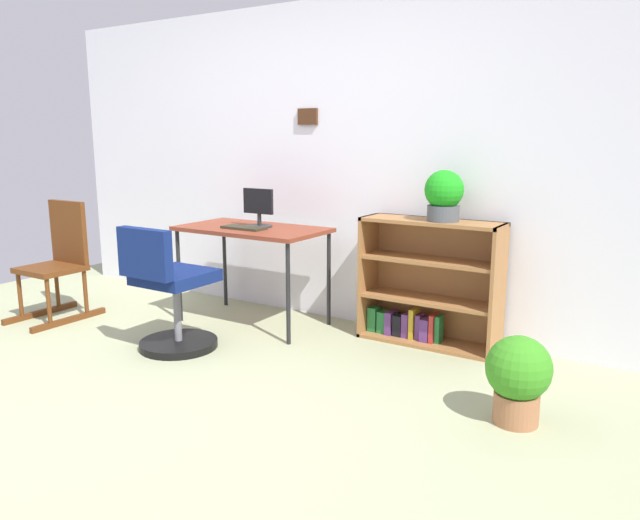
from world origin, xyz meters
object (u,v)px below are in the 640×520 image
object	(u,v)px
rocking_chair	(59,260)
office_chair	(170,296)
keyboard	(244,228)
potted_plant_on_shelf	(444,195)
desk	(252,235)
bookshelf_low	(429,287)
potted_plant_floor	(518,376)
monitor	(259,209)

from	to	relation	value
rocking_chair	office_chair	bearing A→B (deg)	-4.09
keyboard	potted_plant_on_shelf	size ratio (longest dim) A/B	1.00
desk	potted_plant_on_shelf	world-z (taller)	potted_plant_on_shelf
office_chair	bookshelf_low	distance (m)	1.74
desk	bookshelf_low	xyz separation A→B (m)	(1.29, 0.30, -0.29)
desk	potted_plant_floor	distance (m)	2.28
potted_plant_on_shelf	potted_plant_floor	xyz separation A→B (m)	(0.75, -0.86, -0.78)
monitor	desk	bearing A→B (deg)	-137.34
keyboard	bookshelf_low	xyz separation A→B (m)	(1.29, 0.40, -0.36)
keyboard	office_chair	xyz separation A→B (m)	(-0.08, -0.68, -0.38)
monitor	potted_plant_on_shelf	size ratio (longest dim) A/B	0.86
rocking_chair	bookshelf_low	size ratio (longest dim) A/B	0.95
desk	monitor	size ratio (longest dim) A/B	3.84
potted_plant_floor	desk	bearing A→B (deg)	163.88
monitor	office_chair	xyz separation A→B (m)	(-0.12, -0.81, -0.51)
potted_plant_on_shelf	bookshelf_low	bearing A→B (deg)	150.59
desk	monitor	distance (m)	0.20
potted_plant_on_shelf	desk	bearing A→B (deg)	-170.12
desk	office_chair	distance (m)	0.84
office_chair	bookshelf_low	size ratio (longest dim) A/B	0.89
rocking_chair	potted_plant_floor	xyz separation A→B (m)	(3.52, 0.06, -0.21)
monitor	keyboard	xyz separation A→B (m)	(-0.03, -0.14, -0.13)
keyboard	potted_plant_floor	bearing A→B (deg)	-13.61
monitor	bookshelf_low	bearing A→B (deg)	12.05
office_chair	rocking_chair	xyz separation A→B (m)	(-1.29, 0.09, 0.09)
keyboard	potted_plant_floor	world-z (taller)	keyboard
desk	office_chair	world-z (taller)	office_chair
keyboard	monitor	bearing A→B (deg)	76.35
keyboard	bookshelf_low	size ratio (longest dim) A/B	0.35
rocking_chair	keyboard	bearing A→B (deg)	22.94
keyboard	rocking_chair	xyz separation A→B (m)	(-1.38, -0.58, -0.29)
desk	rocking_chair	world-z (taller)	rocking_chair
bookshelf_low	potted_plant_floor	distance (m)	1.27
keyboard	rocking_chair	size ratio (longest dim) A/B	0.37
monitor	potted_plant_on_shelf	xyz separation A→B (m)	(1.36, 0.21, 0.15)
rocking_chair	potted_plant_on_shelf	size ratio (longest dim) A/B	2.74
keyboard	potted_plant_on_shelf	world-z (taller)	potted_plant_on_shelf
monitor	keyboard	world-z (taller)	monitor
potted_plant_on_shelf	potted_plant_floor	size ratio (longest dim) A/B	0.74
potted_plant_on_shelf	rocking_chair	bearing A→B (deg)	-161.48
keyboard	desk	bearing A→B (deg)	92.75
desk	rocking_chair	distance (m)	1.55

